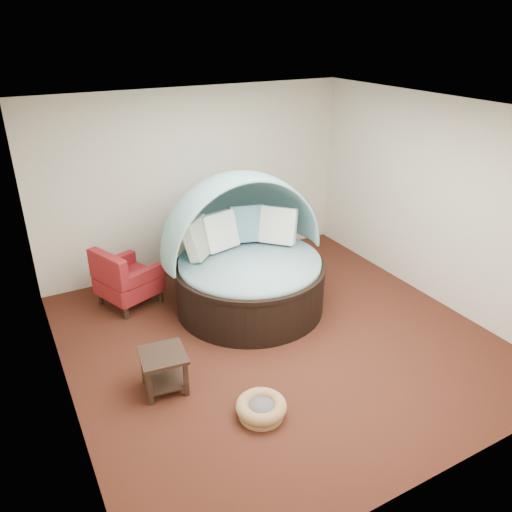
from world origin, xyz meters
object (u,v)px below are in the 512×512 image
canopy_daybed (246,247)px  side_table (164,366)px  red_armchair (125,279)px  pet_basket (261,408)px

canopy_daybed → side_table: (-1.62, -1.20, -0.57)m
red_armchair → side_table: bearing=-114.9°
canopy_daybed → red_armchair: canopy_daybed is taller
pet_basket → red_armchair: 2.91m
pet_basket → side_table: side_table is taller
canopy_daybed → red_armchair: bearing=154.1°
canopy_daybed → pet_basket: (-0.90, -2.06, -0.78)m
side_table → red_armchair: bearing=86.3°
red_armchair → side_table: size_ratio=1.80×
side_table → canopy_daybed: bearing=36.5°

